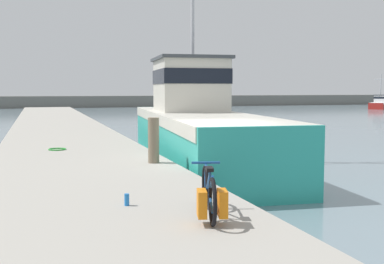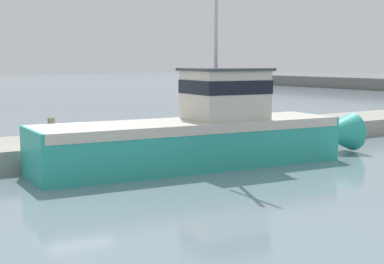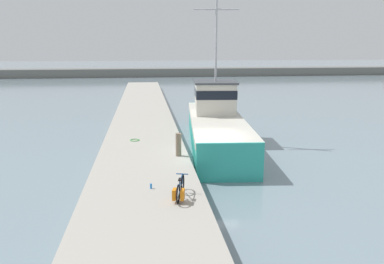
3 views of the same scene
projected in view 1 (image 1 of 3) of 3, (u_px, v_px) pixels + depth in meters
name	position (u px, v px, depth m)	size (l,w,h in m)	color
ground_plane	(216.00, 193.00, 12.75)	(320.00, 320.00, 0.00)	gray
dock_pier	(83.00, 184.00, 11.66)	(4.49, 80.00, 0.90)	#A39E93
far_shoreline	(249.00, 100.00, 82.17)	(180.00, 5.00, 1.73)	slate
fishing_boat_main	(195.00, 125.00, 18.17)	(4.36, 15.37, 9.86)	teal
boat_red_outer	(380.00, 104.00, 68.11)	(6.51, 6.06, 4.86)	#AD231E
bicycle_touring	(210.00, 196.00, 6.84)	(0.68, 1.67, 0.74)	black
mooring_post	(154.00, 140.00, 12.04)	(0.28, 0.28, 1.14)	#756651
hose_coil	(57.00, 149.00, 14.66)	(0.54, 0.54, 0.04)	green
water_bottle_by_bike	(127.00, 200.00, 7.63)	(0.08, 0.08, 0.19)	blue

